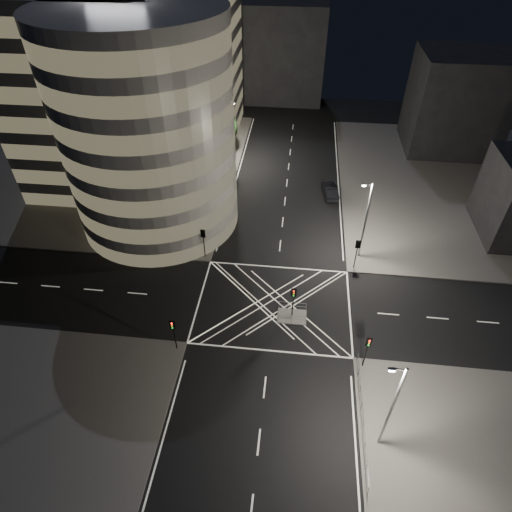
# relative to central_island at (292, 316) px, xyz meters

# --- Properties ---
(ground) EXTENTS (120.00, 120.00, 0.00)m
(ground) POSITION_rel_central_island_xyz_m (-2.00, 1.50, -0.07)
(ground) COLOR black
(ground) RESTS_ON ground
(sidewalk_far_left) EXTENTS (42.00, 42.00, 0.15)m
(sidewalk_far_left) POSITION_rel_central_island_xyz_m (-31.00, 28.50, 0.00)
(sidewalk_far_left) COLOR #595654
(sidewalk_far_left) RESTS_ON ground
(sidewalk_far_right) EXTENTS (42.00, 42.00, 0.15)m
(sidewalk_far_right) POSITION_rel_central_island_xyz_m (27.00, 28.50, 0.00)
(sidewalk_far_right) COLOR #595654
(sidewalk_far_right) RESTS_ON ground
(central_island) EXTENTS (3.00, 2.00, 0.15)m
(central_island) POSITION_rel_central_island_xyz_m (0.00, 0.00, 0.00)
(central_island) COLOR slate
(central_island) RESTS_ON ground
(office_tower_curved) EXTENTS (30.00, 29.00, 27.20)m
(office_tower_curved) POSITION_rel_central_island_xyz_m (-22.74, 20.24, 12.58)
(office_tower_curved) COLOR gray
(office_tower_curved) RESTS_ON sidewalk_far_left
(office_block_rear) EXTENTS (24.00, 16.00, 22.00)m
(office_block_rear) POSITION_rel_central_island_xyz_m (-24.00, 43.50, 11.07)
(office_block_rear) COLOR gray
(office_block_rear) RESTS_ON sidewalk_far_left
(building_right_far) EXTENTS (14.00, 12.00, 15.00)m
(building_right_far) POSITION_rel_central_island_xyz_m (24.00, 41.50, 7.58)
(building_right_far) COLOR black
(building_right_far) RESTS_ON sidewalk_far_right
(building_far_end) EXTENTS (18.00, 8.00, 18.00)m
(building_far_end) POSITION_rel_central_island_xyz_m (-6.00, 59.50, 8.93)
(building_far_end) COLOR black
(building_far_end) RESTS_ON ground
(tree_a) EXTENTS (5.02, 5.02, 7.44)m
(tree_a) POSITION_rel_central_island_xyz_m (-12.50, 10.50, 4.62)
(tree_a) COLOR black
(tree_a) RESTS_ON sidewalk_far_left
(tree_b) EXTENTS (4.34, 4.34, 7.16)m
(tree_b) POSITION_rel_central_island_xyz_m (-12.50, 16.50, 4.73)
(tree_b) COLOR black
(tree_b) RESTS_ON sidewalk_far_left
(tree_c) EXTENTS (4.38, 4.38, 6.78)m
(tree_c) POSITION_rel_central_island_xyz_m (-12.50, 22.50, 4.33)
(tree_c) COLOR black
(tree_c) RESTS_ON sidewalk_far_left
(tree_d) EXTENTS (5.11, 5.11, 7.70)m
(tree_d) POSITION_rel_central_island_xyz_m (-12.50, 28.50, 4.83)
(tree_d) COLOR black
(tree_d) RESTS_ON sidewalk_far_left
(tree_e) EXTENTS (3.87, 3.87, 6.75)m
(tree_e) POSITION_rel_central_island_xyz_m (-12.50, 34.50, 4.59)
(tree_e) COLOR black
(tree_e) RESTS_ON sidewalk_far_left
(traffic_signal_fl) EXTENTS (0.55, 0.22, 4.00)m
(traffic_signal_fl) POSITION_rel_central_island_xyz_m (-10.80, 8.30, 2.84)
(traffic_signal_fl) COLOR black
(traffic_signal_fl) RESTS_ON sidewalk_far_left
(traffic_signal_nl) EXTENTS (0.55, 0.22, 4.00)m
(traffic_signal_nl) POSITION_rel_central_island_xyz_m (-10.80, -5.30, 2.84)
(traffic_signal_nl) COLOR black
(traffic_signal_nl) RESTS_ON sidewalk_near_left
(traffic_signal_fr) EXTENTS (0.55, 0.22, 4.00)m
(traffic_signal_fr) POSITION_rel_central_island_xyz_m (6.80, 8.30, 2.84)
(traffic_signal_fr) COLOR black
(traffic_signal_fr) RESTS_ON sidewalk_far_right
(traffic_signal_nr) EXTENTS (0.55, 0.22, 4.00)m
(traffic_signal_nr) POSITION_rel_central_island_xyz_m (6.80, -5.30, 2.84)
(traffic_signal_nr) COLOR black
(traffic_signal_nr) RESTS_ON sidewalk_near_right
(traffic_signal_island) EXTENTS (0.55, 0.22, 4.00)m
(traffic_signal_island) POSITION_rel_central_island_xyz_m (0.00, 0.00, 2.84)
(traffic_signal_island) COLOR black
(traffic_signal_island) RESTS_ON central_island
(street_lamp_left_near) EXTENTS (1.25, 0.25, 10.00)m
(street_lamp_left_near) POSITION_rel_central_island_xyz_m (-11.44, 13.50, 5.47)
(street_lamp_left_near) COLOR slate
(street_lamp_left_near) RESTS_ON sidewalk_far_left
(street_lamp_left_far) EXTENTS (1.25, 0.25, 10.00)m
(street_lamp_left_far) POSITION_rel_central_island_xyz_m (-11.44, 31.50, 5.47)
(street_lamp_left_far) COLOR slate
(street_lamp_left_far) RESTS_ON sidewalk_far_left
(street_lamp_right_far) EXTENTS (1.25, 0.25, 10.00)m
(street_lamp_right_far) POSITION_rel_central_island_xyz_m (7.44, 10.50, 5.47)
(street_lamp_right_far) COLOR slate
(street_lamp_right_far) RESTS_ON sidewalk_far_right
(street_lamp_right_near) EXTENTS (1.25, 0.25, 10.00)m
(street_lamp_right_near) POSITION_rel_central_island_xyz_m (7.44, -12.50, 5.47)
(street_lamp_right_near) COLOR slate
(street_lamp_right_near) RESTS_ON sidewalk_near_right
(railing_near_right) EXTENTS (0.06, 11.70, 1.10)m
(railing_near_right) POSITION_rel_central_island_xyz_m (6.30, -10.65, 0.62)
(railing_near_right) COLOR slate
(railing_near_right) RESTS_ON sidewalk_near_right
(railing_island_south) EXTENTS (2.80, 0.06, 1.10)m
(railing_island_south) POSITION_rel_central_island_xyz_m (0.00, -0.90, 0.62)
(railing_island_south) COLOR slate
(railing_island_south) RESTS_ON central_island
(railing_island_north) EXTENTS (2.80, 0.06, 1.10)m
(railing_island_north) POSITION_rel_central_island_xyz_m (0.00, 0.90, 0.62)
(railing_island_north) COLOR slate
(railing_island_north) RESTS_ON central_island
(sedan) EXTENTS (2.50, 5.21, 1.65)m
(sedan) POSITION_rel_central_island_xyz_m (4.33, 23.72, 0.75)
(sedan) COLOR black
(sedan) RESTS_ON ground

